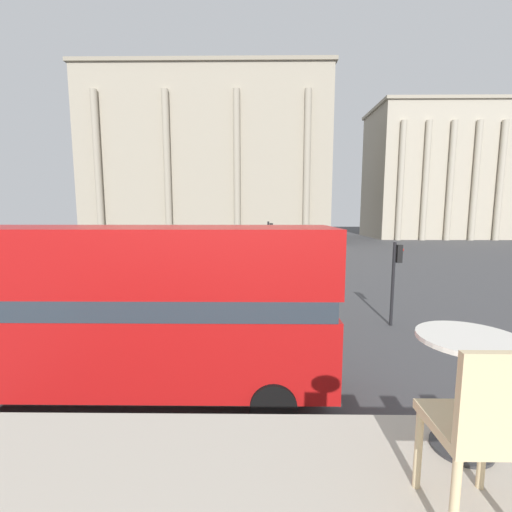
# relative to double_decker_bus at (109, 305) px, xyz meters

# --- Properties ---
(double_decker_bus) EXTENTS (10.55, 2.63, 4.16)m
(double_decker_bus) POSITION_rel_double_decker_bus_xyz_m (0.00, 0.00, 0.00)
(double_decker_bus) COLOR black
(double_decker_bus) RESTS_ON ground_plane
(cafe_dining_table) EXTENTS (0.60, 0.60, 0.73)m
(cafe_dining_table) POSITION_rel_double_decker_bus_xyz_m (4.85, -5.87, 1.27)
(cafe_dining_table) COLOR #2D2D30
(cafe_dining_table) RESTS_ON cafe_floor_slab
(cafe_chair_0) EXTENTS (0.40, 0.40, 0.91)m
(cafe_chair_0) POSITION_rel_double_decker_bus_xyz_m (4.60, -6.41, 1.25)
(cafe_chair_0) COLOR #D1B789
(cafe_chair_0) RESTS_ON cafe_floor_slab
(plaza_building_left) EXTENTS (35.06, 15.88, 24.09)m
(plaza_building_left) POSITION_rel_double_decker_bus_xyz_m (-4.03, 45.86, 9.74)
(plaza_building_left) COLOR #A39984
(plaza_building_left) RESTS_ON ground_plane
(plaza_building_right) EXTENTS (24.49, 13.35, 21.90)m
(plaza_building_right) POSITION_rel_double_decker_bus_xyz_m (34.94, 52.69, 8.63)
(plaza_building_right) COLOR #B2A893
(plaza_building_right) RESTS_ON ground_plane
(traffic_light_near) EXTENTS (0.42, 0.24, 3.34)m
(traffic_light_near) POSITION_rel_double_decker_bus_xyz_m (8.90, 5.38, -0.11)
(traffic_light_near) COLOR black
(traffic_light_near) RESTS_ON ground_plane
(traffic_light_mid) EXTENTS (0.42, 0.24, 3.91)m
(traffic_light_mid) POSITION_rel_double_decker_bus_xyz_m (4.18, 13.01, 0.24)
(traffic_light_mid) COLOR black
(traffic_light_mid) RESTS_ON ground_plane
(traffic_light_far) EXTENTS (0.42, 0.24, 3.26)m
(traffic_light_far) POSITION_rel_double_decker_bus_xyz_m (1.36, 21.50, -0.16)
(traffic_light_far) COLOR black
(traffic_light_far) RESTS_ON ground_plane
(car_black) EXTENTS (4.20, 1.93, 1.35)m
(car_black) POSITION_rel_double_decker_bus_xyz_m (-3.31, 14.88, -1.61)
(car_black) COLOR black
(car_black) RESTS_ON ground_plane
(car_white) EXTENTS (4.20, 1.93, 1.35)m
(car_white) POSITION_rel_double_decker_bus_xyz_m (-0.25, 17.47, -1.61)
(car_white) COLOR black
(car_white) RESTS_ON ground_plane
(pedestrian_blue) EXTENTS (0.32, 0.32, 1.74)m
(pedestrian_blue) POSITION_rel_double_decker_bus_xyz_m (-1.12, 10.63, -1.31)
(pedestrian_blue) COLOR #282B33
(pedestrian_blue) RESTS_ON ground_plane
(pedestrian_white) EXTENTS (0.32, 0.32, 1.60)m
(pedestrian_white) POSITION_rel_double_decker_bus_xyz_m (2.71, 12.06, -1.39)
(pedestrian_white) COLOR #282B33
(pedestrian_white) RESTS_ON ground_plane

